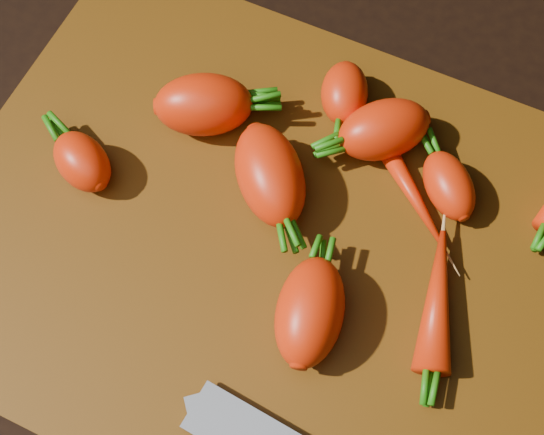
% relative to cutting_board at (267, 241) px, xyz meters
% --- Properties ---
extents(ground, '(2.00, 2.00, 0.01)m').
position_rel_cutting_board_xyz_m(ground, '(0.00, 0.00, -0.01)').
color(ground, black).
extents(cutting_board, '(0.50, 0.40, 0.01)m').
position_rel_cutting_board_xyz_m(cutting_board, '(0.00, 0.00, 0.00)').
color(cutting_board, '#613608').
rests_on(cutting_board, ground).
extents(carrot_0, '(0.09, 0.08, 0.05)m').
position_rel_cutting_board_xyz_m(carrot_0, '(-0.09, 0.07, 0.03)').
color(carrot_0, red).
rests_on(carrot_0, cutting_board).
extents(carrot_1, '(0.07, 0.06, 0.04)m').
position_rel_cutting_board_xyz_m(carrot_1, '(-0.15, -0.01, 0.03)').
color(carrot_1, red).
rests_on(carrot_1, cutting_board).
extents(carrot_2, '(0.10, 0.10, 0.05)m').
position_rel_cutting_board_xyz_m(carrot_2, '(-0.02, 0.04, 0.03)').
color(carrot_2, red).
rests_on(carrot_2, cutting_board).
extents(carrot_3, '(0.07, 0.09, 0.05)m').
position_rel_cutting_board_xyz_m(carrot_3, '(0.06, -0.05, 0.03)').
color(carrot_3, red).
rests_on(carrot_3, cutting_board).
extents(carrot_4, '(0.09, 0.09, 0.05)m').
position_rel_cutting_board_xyz_m(carrot_4, '(0.05, 0.11, 0.03)').
color(carrot_4, red).
rests_on(carrot_4, cutting_board).
extents(carrot_5, '(0.06, 0.06, 0.03)m').
position_rel_cutting_board_xyz_m(carrot_5, '(-0.08, 0.08, 0.02)').
color(carrot_5, red).
rests_on(carrot_5, cutting_board).
extents(carrot_6, '(0.07, 0.07, 0.04)m').
position_rel_cutting_board_xyz_m(carrot_6, '(0.11, 0.09, 0.02)').
color(carrot_6, red).
rests_on(carrot_6, cutting_board).
extents(carrot_8, '(0.10, 0.09, 0.02)m').
position_rel_cutting_board_xyz_m(carrot_8, '(0.08, 0.08, 0.02)').
color(carrot_8, red).
rests_on(carrot_8, cutting_board).
extents(carrot_9, '(0.06, 0.11, 0.03)m').
position_rel_cutting_board_xyz_m(carrot_9, '(0.14, 0.00, 0.02)').
color(carrot_9, red).
rests_on(carrot_9, cutting_board).
extents(carrot_10, '(0.05, 0.07, 0.04)m').
position_rel_cutting_board_xyz_m(carrot_10, '(0.01, 0.13, 0.03)').
color(carrot_10, red).
rests_on(carrot_10, cutting_board).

